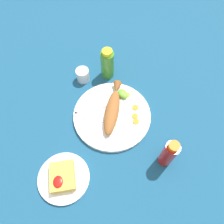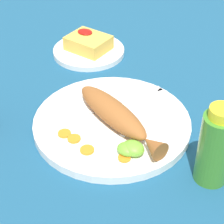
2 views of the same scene
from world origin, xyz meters
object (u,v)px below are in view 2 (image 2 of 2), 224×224
Objects in this scene: fork_near at (131,98)px; hot_sauce_bottle_green at (216,147)px; side_plate_fries at (89,51)px; fork_far at (147,108)px; fried_fish at (116,115)px; main_plate at (112,123)px.

hot_sauce_bottle_green is at bearing -87.87° from fork_near.
hot_sauce_bottle_green is 0.51m from side_plate_fries.
fork_near reaches higher than side_plate_fries.
fork_far is 0.98× the size of side_plate_fries.
hot_sauce_bottle_green reaches higher than fried_fish.
main_plate is 0.31m from side_plate_fries.
main_plate is at bearing 148.08° from fork_far.
main_plate is 1.71× the size of side_plate_fries.
fork_far reaches higher than main_plate.
side_plate_fries is (0.24, -0.22, -0.03)m from fried_fish.
hot_sauce_bottle_green is at bearing 175.96° from main_plate.
main_plate is 1.87× the size of fork_near.
fork_far is at bearing -88.90° from fried_fish.
fork_far is (-0.05, 0.01, 0.00)m from fork_near.
fork_near is (0.02, -0.09, -0.02)m from fried_fish.
main_plate is 1.27× the size of fried_fish.
side_plate_fries is at bearing 58.33° from fork_far.
main_plate is at bearing -4.04° from hot_sauce_bottle_green.
fried_fish is (-0.01, 0.00, 0.03)m from main_plate.
fork_far is at bearing -76.05° from fork_near.
fork_near is 0.26m from side_plate_fries.
fork_far is 0.21m from hot_sauce_bottle_green.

